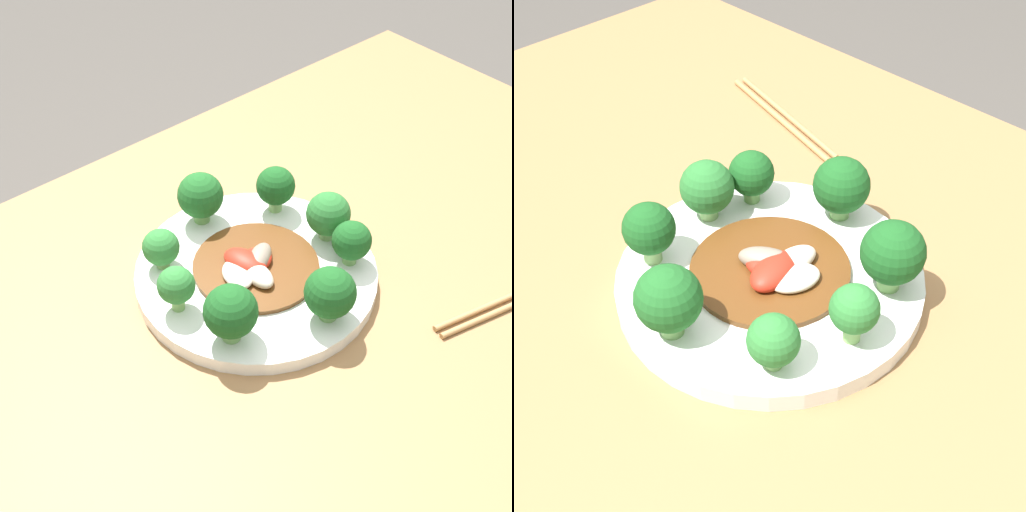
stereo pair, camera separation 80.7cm
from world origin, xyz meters
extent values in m
cube|color=olive|center=(0.00, 0.00, 0.36)|extent=(1.15, 0.75, 0.71)
cylinder|color=white|center=(-0.04, 0.04, 0.72)|extent=(0.29, 0.29, 0.02)
cylinder|color=#70A356|center=(-0.13, -0.02, 0.74)|extent=(0.02, 0.02, 0.02)
sphere|color=#19511E|center=(-0.13, -0.02, 0.77)|extent=(0.06, 0.06, 0.06)
cylinder|color=#70A356|center=(0.05, -0.02, 0.74)|extent=(0.02, 0.02, 0.02)
sphere|color=#19511E|center=(0.05, -0.02, 0.76)|extent=(0.05, 0.05, 0.05)
cylinder|color=#89B76B|center=(0.05, 0.11, 0.74)|extent=(0.02, 0.02, 0.02)
sphere|color=#19511E|center=(0.05, 0.11, 0.77)|extent=(0.05, 0.05, 0.05)
cylinder|color=#89B76B|center=(0.06, 0.03, 0.74)|extent=(0.02, 0.02, 0.01)
sphere|color=#286B2D|center=(0.06, 0.03, 0.77)|extent=(0.05, 0.05, 0.05)
cylinder|color=#7AAD5B|center=(-0.12, 0.12, 0.73)|extent=(0.02, 0.02, 0.01)
sphere|color=#2D7533|center=(-0.12, 0.12, 0.76)|extent=(0.04, 0.04, 0.04)
cylinder|color=#70A356|center=(-0.03, 0.15, 0.74)|extent=(0.02, 0.02, 0.02)
sphere|color=#1E5B23|center=(-0.03, 0.15, 0.77)|extent=(0.06, 0.06, 0.06)
cylinder|color=#7AAD5B|center=(-0.14, 0.05, 0.74)|extent=(0.01, 0.01, 0.02)
sphere|color=#2D7533|center=(-0.14, 0.05, 0.76)|extent=(0.04, 0.04, 0.04)
cylinder|color=#70A356|center=(-0.03, -0.07, 0.74)|extent=(0.02, 0.02, 0.02)
sphere|color=#19511E|center=(-0.03, -0.07, 0.77)|extent=(0.06, 0.06, 0.06)
cylinder|color=#5B3314|center=(-0.04, 0.04, 0.73)|extent=(0.15, 0.15, 0.01)
ellipsoid|color=gray|center=(-0.03, 0.04, 0.74)|extent=(0.06, 0.05, 0.02)
ellipsoid|color=beige|center=(-0.05, 0.02, 0.74)|extent=(0.03, 0.05, 0.02)
ellipsoid|color=red|center=(-0.05, 0.05, 0.74)|extent=(0.05, 0.06, 0.02)
ellipsoid|color=red|center=(-0.04, 0.04, 0.74)|extent=(0.05, 0.04, 0.02)
ellipsoid|color=silver|center=(-0.07, 0.04, 0.74)|extent=(0.05, 0.06, 0.02)
cylinder|color=#AD7F4C|center=(0.17, -0.18, 0.71)|extent=(0.22, 0.06, 0.01)
cylinder|color=#AD7F4C|center=(0.16, -0.19, 0.71)|extent=(0.22, 0.06, 0.01)
camera|label=1|loc=(-0.43, -0.41, 1.32)|focal=50.00mm
camera|label=2|loc=(-0.38, 0.38, 1.18)|focal=50.00mm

